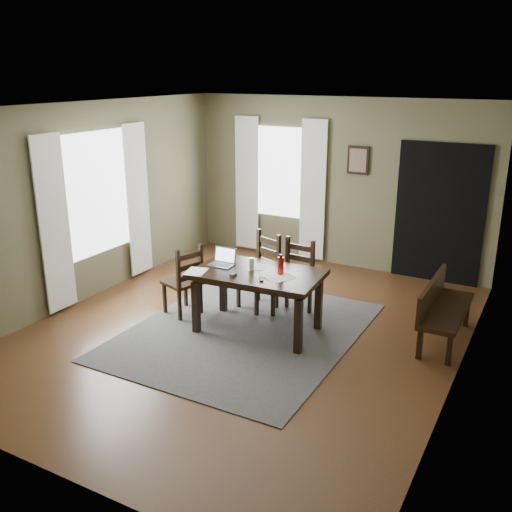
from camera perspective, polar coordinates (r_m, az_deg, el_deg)
The scene contains 24 objects.
ground at distance 7.13m, azimuth -1.16°, elevation -7.59°, with size 5.00×6.00×0.01m.
room_shell at distance 6.55m, azimuth -1.27°, elevation 6.80°, with size 5.02×6.02×2.71m.
rug at distance 7.12m, azimuth -1.16°, elevation -7.51°, with size 2.60×3.20×0.01m.
dining_table at distance 6.89m, azimuth 0.17°, elevation -2.32°, with size 1.60×1.03×0.77m.
chair_end at distance 7.47m, azimuth -7.19°, elevation -2.51°, with size 0.53×0.53×0.96m.
chair_back_left at distance 7.65m, azimuth 0.46°, elevation -1.62°, with size 0.57×0.57×1.02m.
chair_back_right at distance 7.45m, azimuth 3.82°, elevation -2.32°, with size 0.48×0.48×1.00m.
bench at distance 7.08m, azimuth 18.04°, elevation -4.73°, with size 0.43×1.33×0.75m.
laptop at distance 7.10m, azimuth -3.33°, elevation -0.44°, with size 0.31×0.25×0.21m.
computer_mouse at distance 6.72m, azimuth -2.28°, elevation -1.88°, with size 0.05×0.08×0.03m, color #3F3F42.
tv_remote at distance 6.60m, azimuth 0.52°, elevation -2.30°, with size 0.04×0.16×0.02m, color black.
drinking_glass at distance 6.89m, azimuth -0.46°, elevation -0.80°, with size 0.07×0.07×0.15m, color silver.
water_bottle at distance 6.73m, azimuth 2.50°, elevation -0.93°, with size 0.08×0.08×0.25m.
paper_a at distance 6.89m, azimuth -6.04°, elevation -1.54°, with size 0.23×0.30×0.00m, color white.
paper_c at distance 7.01m, azimuth -0.01°, elevation -1.11°, with size 0.20×0.27×0.00m, color white.
paper_d at distance 6.67m, azimuth 2.43°, elevation -2.15°, with size 0.25×0.33×0.00m, color white.
window_left at distance 8.25m, azimuth -15.67°, elevation 6.01°, with size 0.01×1.30×1.70m.
window_back at distance 9.65m, azimuth 2.40°, elevation 8.36°, with size 1.00×0.01×1.50m.
curtain_left_near at distance 7.74m, azimuth -19.53°, elevation 2.94°, with size 0.03×0.48×2.30m.
curtain_left_far at distance 8.88m, azimuth -11.74°, elevation 5.48°, with size 0.03×0.48×2.30m.
curtain_back_left at distance 9.96m, azimuth -0.92°, elevation 7.22°, with size 0.44×0.03×2.30m.
curtain_back_right at distance 9.42m, azimuth 5.70°, elevation 6.49°, with size 0.44×0.03×2.30m.
framed_picture at distance 9.10m, azimuth 10.17°, elevation 9.40°, with size 0.34×0.03×0.44m.
doorway_back at distance 8.91m, azimuth 17.86°, elevation 4.04°, with size 1.30×0.03×2.10m.
Camera 1 is at (3.20, -5.57, 3.10)m, focal length 40.00 mm.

